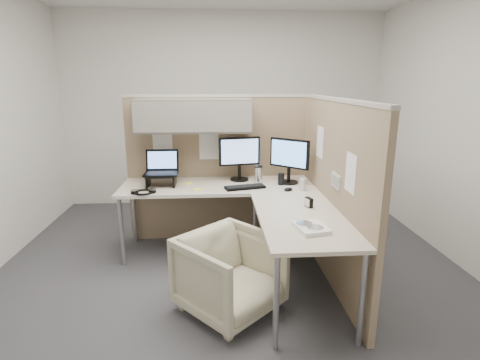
{
  "coord_description": "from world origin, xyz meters",
  "views": [
    {
      "loc": [
        -0.14,
        -3.2,
        1.76
      ],
      "look_at": [
        0.1,
        0.25,
        0.85
      ],
      "focal_mm": 28.0,
      "sensor_mm": 36.0,
      "label": 1
    }
  ],
  "objects": [
    {
      "name": "soda_can_green",
      "position": [
        0.71,
        0.26,
        0.79
      ],
      "size": [
        0.07,
        0.07,
        0.12
      ],
      "primitive_type": "cylinder",
      "color": "silver",
      "rests_on": "desk"
    },
    {
      "name": "desk_clock",
      "position": [
        0.65,
        -0.24,
        0.77
      ],
      "size": [
        0.06,
        0.09,
        0.08
      ],
      "rotation": [
        0.0,
        0.0,
        -1.23
      ],
      "color": "black",
      "rests_on": "desk"
    },
    {
      "name": "travel_mug",
      "position": [
        0.32,
        0.58,
        0.82
      ],
      "size": [
        0.09,
        0.09,
        0.18
      ],
      "color": "silver",
      "rests_on": "desk"
    },
    {
      "name": "monitor_left",
      "position": [
        0.13,
        0.71,
        1.0
      ],
      "size": [
        0.44,
        0.2,
        0.47
      ],
      "rotation": [
        0.0,
        0.0,
        0.18
      ],
      "color": "black",
      "rests_on": "desk"
    },
    {
      "name": "mouse",
      "position": [
        0.57,
        0.26,
        0.75
      ],
      "size": [
        0.1,
        0.08,
        0.03
      ],
      "primitive_type": "ellipsoid",
      "rotation": [
        0.0,
        0.0,
        0.31
      ],
      "color": "black",
      "rests_on": "desk"
    },
    {
      "name": "desk",
      "position": [
        0.12,
        0.13,
        0.69
      ],
      "size": [
        2.0,
        1.98,
        0.73
      ],
      "color": "beige",
      "rests_on": "ground"
    },
    {
      "name": "laptop_station",
      "position": [
        -0.68,
        0.56,
        0.86
      ],
      "size": [
        0.34,
        0.29,
        0.35
      ],
      "color": "black",
      "rests_on": "desk"
    },
    {
      "name": "office_chair",
      "position": [
        -0.03,
        -0.58,
        0.34
      ],
      "size": [
        0.92,
        0.92,
        0.69
      ],
      "primitive_type": "imported",
      "rotation": [
        0.0,
        0.0,
        0.74
      ],
      "color": "beige",
      "rests_on": "ground"
    },
    {
      "name": "sticky_note_c",
      "position": [
        -0.41,
        0.59,
        0.73
      ],
      "size": [
        0.09,
        0.09,
        0.01
      ],
      "primitive_type": "cube",
      "rotation": [
        0.0,
        0.0,
        0.28
      ],
      "color": "#F9F941",
      "rests_on": "desk"
    },
    {
      "name": "soda_can_silver",
      "position": [
        0.54,
        0.49,
        0.79
      ],
      "size": [
        0.07,
        0.07,
        0.12
      ],
      "primitive_type": "cylinder",
      "color": "black",
      "rests_on": "desk"
    },
    {
      "name": "partition_right",
      "position": [
        0.9,
        -0.07,
        0.82
      ],
      "size": [
        0.07,
        2.03,
        1.63
      ],
      "color": "#947C61",
      "rests_on": "ground"
    },
    {
      "name": "sticky_note_a",
      "position": [
        -0.31,
        0.36,
        0.73
      ],
      "size": [
        0.08,
        0.08,
        0.01
      ],
      "primitive_type": "cube",
      "rotation": [
        0.0,
        0.0,
        -0.01
      ],
      "color": "#F9F941",
      "rests_on": "desk"
    },
    {
      "name": "keyboard",
      "position": [
        0.16,
        0.37,
        0.74
      ],
      "size": [
        0.42,
        0.22,
        0.02
      ],
      "primitive_type": "cube",
      "rotation": [
        0.0,
        0.0,
        0.24
      ],
      "color": "black",
      "rests_on": "desk"
    },
    {
      "name": "paper_stack",
      "position": [
        0.54,
        -0.73,
        0.75
      ],
      "size": [
        0.25,
        0.29,
        0.03
      ],
      "rotation": [
        0.0,
        0.0,
        0.19
      ],
      "color": "white",
      "rests_on": "desk"
    },
    {
      "name": "ground",
      "position": [
        0.0,
        0.0,
        0.0
      ],
      "size": [
        4.5,
        4.5,
        0.0
      ],
      "primitive_type": "plane",
      "color": "#3A3A3F",
      "rests_on": "ground"
    },
    {
      "name": "monitor_right",
      "position": [
        0.63,
        0.55,
        1.0
      ],
      "size": [
        0.36,
        0.31,
        0.47
      ],
      "rotation": [
        0.0,
        0.0,
        -0.71
      ],
      "color": "black",
      "rests_on": "desk"
    },
    {
      "name": "partition_back",
      "position": [
        -0.22,
        0.83,
        1.1
      ],
      "size": [
        2.0,
        0.36,
        1.63
      ],
      "color": "#947C61",
      "rests_on": "ground"
    },
    {
      "name": "headphones",
      "position": [
        -0.82,
        0.27,
        0.74
      ],
      "size": [
        0.23,
        0.21,
        0.03
      ],
      "rotation": [
        0.0,
        0.0,
        0.13
      ],
      "color": "black",
      "rests_on": "desk"
    }
  ]
}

